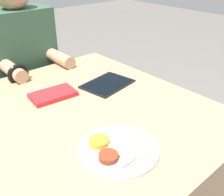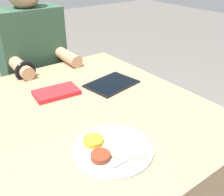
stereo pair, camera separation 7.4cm
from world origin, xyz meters
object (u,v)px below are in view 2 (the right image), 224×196
(red_notebook, at_px, (56,93))
(thali_tray, at_px, (113,148))
(tablet_device, at_px, (112,84))
(person_diner, at_px, (38,85))

(red_notebook, bearing_deg, thali_tray, -93.28)
(thali_tray, bearing_deg, tablet_device, 53.92)
(tablet_device, xyz_separation_m, person_diner, (-0.17, 0.58, -0.19))
(red_notebook, bearing_deg, person_diner, 79.41)
(red_notebook, height_order, person_diner, person_diner)
(thali_tray, distance_m, tablet_device, 0.49)
(thali_tray, relative_size, red_notebook, 1.28)
(thali_tray, distance_m, person_diner, 1.01)
(thali_tray, distance_m, red_notebook, 0.47)
(thali_tray, xyz_separation_m, tablet_device, (0.29, 0.40, -0.00))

